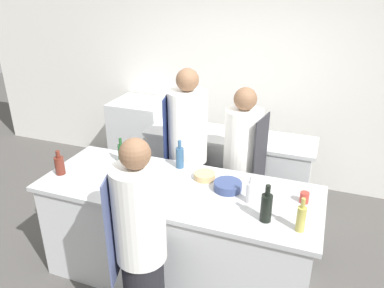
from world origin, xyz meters
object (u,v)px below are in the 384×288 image
at_px(bottle_wine, 250,192).
at_px(bowl_ceramic_blue, 205,176).
at_px(chef_at_prep_near, 141,248).
at_px(bowl_mixing_large, 228,186).
at_px(bottle_cooking_oil, 60,165).
at_px(bottle_sauce, 121,153).
at_px(chef_at_stove, 242,167).
at_px(bowl_prep_small, 158,196).
at_px(cup, 304,197).
at_px(bottle_olive_oil, 180,157).
at_px(bottle_water, 301,218).
at_px(chef_at_pass_far, 187,154).
at_px(oven_range, 142,137).
at_px(bottle_vinegar, 266,207).

relative_size(bottle_wine, bowl_ceramic_blue, 1.22).
bearing_deg(chef_at_prep_near, bowl_mixing_large, -42.99).
xyz_separation_m(bottle_wine, bottle_cooking_oil, (-1.69, -0.14, -0.00)).
relative_size(chef_at_prep_near, bottle_sauce, 6.72).
bearing_deg(bottle_wine, chef_at_stove, 107.53).
distance_m(bottle_cooking_oil, bottle_sauce, 0.56).
distance_m(bowl_mixing_large, bowl_prep_small, 0.58).
relative_size(bowl_mixing_large, bowl_ceramic_blue, 1.25).
height_order(chef_at_prep_near, cup, chef_at_prep_near).
bearing_deg(bottle_olive_oil, bottle_water, -27.22).
height_order(chef_at_pass_far, cup, chef_at_pass_far).
relative_size(chef_at_stove, bowl_mixing_large, 6.95).
bearing_deg(bottle_wine, cup, 19.97).
height_order(chef_at_pass_far, bowl_prep_small, chef_at_pass_far).
xyz_separation_m(bottle_olive_oil, bowl_mixing_large, (0.52, -0.23, -0.07)).
distance_m(oven_range, bottle_vinegar, 2.90).
height_order(bottle_cooking_oil, cup, bottle_cooking_oil).
height_order(bottle_olive_oil, bottle_vinegar, bottle_vinegar).
bearing_deg(cup, bowl_mixing_large, -177.65).
height_order(bottle_vinegar, bowl_prep_small, bottle_vinegar).
height_order(chef_at_stove, bottle_olive_oil, chef_at_stove).
bearing_deg(bottle_sauce, chef_at_stove, 27.46).
height_order(oven_range, bottle_wine, bottle_wine).
bearing_deg(bowl_ceramic_blue, oven_range, 133.34).
distance_m(bottle_water, cup, 0.38).
bearing_deg(bowl_mixing_large, bottle_cooking_oil, -170.01).
relative_size(oven_range, bowl_ceramic_blue, 5.50).
relative_size(bottle_olive_oil, bottle_water, 1.04).
xyz_separation_m(bottle_cooking_oil, bowl_ceramic_blue, (1.24, 0.37, -0.06)).
bearing_deg(chef_at_stove, bowl_ceramic_blue, -9.91).
bearing_deg(bottle_water, bottle_sauce, 163.84).
bearing_deg(bottle_vinegar, bowl_mixing_large, 139.28).
height_order(chef_at_prep_near, bottle_cooking_oil, chef_at_prep_near).
distance_m(chef_at_prep_near, chef_at_pass_far, 1.46).
relative_size(chef_at_prep_near, bowl_mixing_large, 7.08).
height_order(chef_at_stove, bottle_vinegar, chef_at_stove).
relative_size(oven_range, chef_at_pass_far, 0.58).
bearing_deg(bottle_sauce, bowl_ceramic_blue, -2.12).
distance_m(bottle_olive_oil, bottle_water, 1.28).
height_order(bottle_cooking_oil, bottle_water, bottle_water).
bearing_deg(bowl_mixing_large, bottle_wine, -29.13).
bearing_deg(bottle_sauce, chef_at_prep_near, -53.69).
bearing_deg(bottle_sauce, bottle_vinegar, -17.54).
height_order(bottle_wine, bottle_cooking_oil, bottle_wine).
bearing_deg(bottle_cooking_oil, chef_at_prep_near, -26.52).
xyz_separation_m(bottle_vinegar, bottle_wine, (-0.16, 0.20, -0.02)).
bearing_deg(oven_range, chef_at_stove, -30.27).
bearing_deg(cup, oven_range, 144.83).
bearing_deg(bottle_olive_oil, bowl_mixing_large, -24.06).
bearing_deg(chef_at_pass_far, bowl_ceramic_blue, -156.95).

